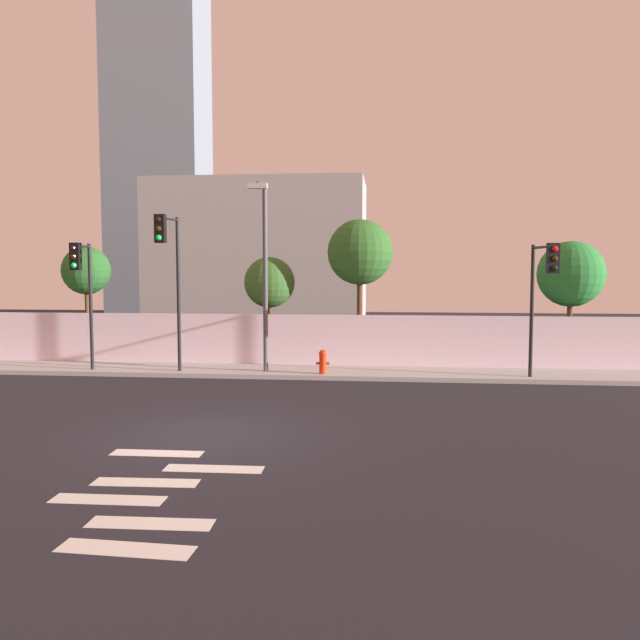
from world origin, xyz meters
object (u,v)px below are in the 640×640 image
at_px(roadside_tree_leftmost, 86,271).
at_px(roadside_tree_midleft, 270,283).
at_px(traffic_light_center, 82,278).
at_px(roadside_tree_midright, 360,253).
at_px(traffic_light_right, 543,280).
at_px(traffic_light_left, 169,260).
at_px(fire_hydrant, 323,361).
at_px(street_lamp_curbside, 264,263).
at_px(roadside_tree_rightmost, 571,274).

xyz_separation_m(roadside_tree_leftmost, roadside_tree_midleft, (7.18, -0.00, -0.43)).
bearing_deg(traffic_light_center, roadside_tree_midright, 19.85).
height_order(roadside_tree_leftmost, roadside_tree_midleft, roadside_tree_leftmost).
relative_size(roadside_tree_leftmost, roadside_tree_midright, 0.82).
bearing_deg(roadside_tree_midright, traffic_light_right, -32.17).
xyz_separation_m(traffic_light_left, traffic_light_center, (-3.06, 0.16, -0.60)).
xyz_separation_m(roadside_tree_midleft, roadside_tree_midright, (3.38, 0.00, 1.11)).
distance_m(fire_hydrant, roadside_tree_leftmost, 10.34).
distance_m(traffic_light_right, street_lamp_curbside, 8.84).
xyz_separation_m(roadside_tree_leftmost, roadside_tree_rightmost, (18.09, -0.00, -0.11)).
distance_m(roadside_tree_midright, roadside_tree_rightmost, 7.57).
height_order(roadside_tree_midleft, roadside_tree_rightmost, roadside_tree_rightmost).
height_order(roadside_tree_midright, roadside_tree_rightmost, roadside_tree_midright).
relative_size(traffic_light_center, traffic_light_right, 1.02).
bearing_deg(traffic_light_center, roadside_tree_rightmost, 11.18).
height_order(traffic_light_right, roadside_tree_midright, roadside_tree_midright).
height_order(traffic_light_right, roadside_tree_midleft, traffic_light_right).
height_order(traffic_light_left, roadside_tree_midleft, traffic_light_left).
height_order(street_lamp_curbside, roadside_tree_midleft, street_lamp_curbside).
xyz_separation_m(traffic_light_left, fire_hydrant, (4.97, 0.53, -3.32)).
relative_size(street_lamp_curbside, roadside_tree_rightmost, 1.34).
bearing_deg(street_lamp_curbside, traffic_light_left, -168.25).
bearing_deg(roadside_tree_midright, street_lamp_curbside, -137.17).
height_order(traffic_light_center, roadside_tree_rightmost, roadside_tree_rightmost).
bearing_deg(fire_hydrant, traffic_light_left, -173.94).
distance_m(traffic_light_left, roadside_tree_rightmost, 14.02).
bearing_deg(fire_hydrant, roadside_tree_rightmost, 18.72).
distance_m(traffic_light_right, roadside_tree_midleft, 9.82).
distance_m(traffic_light_right, roadside_tree_leftmost, 16.70).
bearing_deg(traffic_light_right, traffic_light_center, 178.75).
bearing_deg(roadside_tree_midright, traffic_light_left, -150.35).
bearing_deg(street_lamp_curbside, roadside_tree_midleft, 96.90).
bearing_deg(traffic_light_left, roadside_tree_midright, 29.65).
relative_size(traffic_light_right, roadside_tree_midleft, 1.04).
distance_m(traffic_light_center, roadside_tree_leftmost, 3.60).
bearing_deg(fire_hydrant, traffic_light_center, -177.36).
distance_m(roadside_tree_leftmost, roadside_tree_midright, 10.58).
xyz_separation_m(traffic_light_left, roadside_tree_midright, (6.06, 3.45, 0.29)).
relative_size(traffic_light_left, traffic_light_right, 1.23).
height_order(traffic_light_center, roadside_tree_midright, roadside_tree_midright).
xyz_separation_m(traffic_light_right, roadside_tree_rightmost, (1.78, 3.61, 0.14)).
distance_m(roadside_tree_midleft, roadside_tree_rightmost, 10.92).
relative_size(roadside_tree_leftmost, roadside_tree_midleft, 1.10).
height_order(street_lamp_curbside, roadside_tree_leftmost, street_lamp_curbside).
distance_m(traffic_light_center, street_lamp_curbside, 6.11).
distance_m(traffic_light_right, roadside_tree_midright, 6.85).
height_order(traffic_light_left, street_lamp_curbside, street_lamp_curbside).
relative_size(traffic_light_left, street_lamp_curbside, 0.84).
relative_size(fire_hydrant, roadside_tree_midleft, 0.20).
relative_size(traffic_light_left, roadside_tree_rightmost, 1.13).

